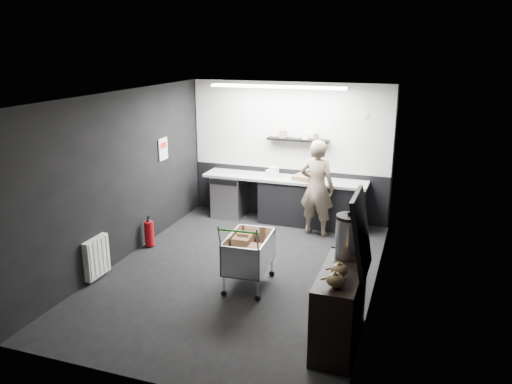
% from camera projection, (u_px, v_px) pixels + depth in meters
% --- Properties ---
extents(floor, '(5.50, 5.50, 0.00)m').
position_uv_depth(floor, '(241.00, 272.00, 7.70)').
color(floor, black).
rests_on(floor, ground).
extents(ceiling, '(5.50, 5.50, 0.00)m').
position_uv_depth(ceiling, '(239.00, 95.00, 6.93)').
color(ceiling, silver).
rests_on(ceiling, wall_back).
extents(wall_back, '(5.50, 0.00, 5.50)m').
position_uv_depth(wall_back, '(289.00, 151.00, 9.81)').
color(wall_back, black).
rests_on(wall_back, floor).
extents(wall_front, '(5.50, 0.00, 5.50)m').
position_uv_depth(wall_front, '(139.00, 264.00, 4.82)').
color(wall_front, black).
rests_on(wall_front, floor).
extents(wall_left, '(0.00, 5.50, 5.50)m').
position_uv_depth(wall_left, '(122.00, 177.00, 7.94)').
color(wall_left, black).
rests_on(wall_left, floor).
extents(wall_right, '(0.00, 5.50, 5.50)m').
position_uv_depth(wall_right, '(379.00, 202.00, 6.69)').
color(wall_right, black).
rests_on(wall_right, floor).
extents(kitchen_wall_panel, '(3.95, 0.02, 1.70)m').
position_uv_depth(kitchen_wall_panel, '(289.00, 126.00, 9.65)').
color(kitchen_wall_panel, silver).
rests_on(kitchen_wall_panel, wall_back).
extents(dado_panel, '(3.95, 0.02, 1.00)m').
position_uv_depth(dado_panel, '(288.00, 193.00, 10.03)').
color(dado_panel, black).
rests_on(dado_panel, wall_back).
extents(floating_shelf, '(1.20, 0.22, 0.04)m').
position_uv_depth(floating_shelf, '(298.00, 140.00, 9.55)').
color(floating_shelf, black).
rests_on(floating_shelf, wall_back).
extents(wall_clock, '(0.20, 0.03, 0.20)m').
position_uv_depth(wall_clock, '(363.00, 114.00, 9.12)').
color(wall_clock, white).
rests_on(wall_clock, wall_back).
extents(poster, '(0.02, 0.30, 0.40)m').
position_uv_depth(poster, '(163.00, 149.00, 9.05)').
color(poster, white).
rests_on(poster, wall_left).
extents(poster_red_band, '(0.02, 0.22, 0.10)m').
position_uv_depth(poster_red_band, '(163.00, 145.00, 9.03)').
color(poster_red_band, red).
rests_on(poster_red_band, poster).
extents(radiator, '(0.10, 0.50, 0.60)m').
position_uv_depth(radiator, '(97.00, 257.00, 7.39)').
color(radiator, white).
rests_on(radiator, wall_left).
extents(ceiling_strip, '(2.40, 0.20, 0.04)m').
position_uv_depth(ceiling_strip, '(277.00, 87.00, 8.61)').
color(ceiling_strip, white).
rests_on(ceiling_strip, ceiling).
extents(prep_counter, '(3.20, 0.61, 0.90)m').
position_uv_depth(prep_counter, '(291.00, 200.00, 9.72)').
color(prep_counter, black).
rests_on(prep_counter, floor).
extents(person, '(0.71, 0.52, 1.77)m').
position_uv_depth(person, '(317.00, 188.00, 9.00)').
color(person, '#C0B198').
rests_on(person, floor).
extents(shopping_cart, '(0.61, 0.97, 1.05)m').
position_uv_depth(shopping_cart, '(248.00, 254.00, 7.13)').
color(shopping_cart, silver).
rests_on(shopping_cart, floor).
extents(sideboard, '(0.53, 1.23, 1.84)m').
position_uv_depth(sideboard, '(341.00, 297.00, 5.76)').
color(sideboard, black).
rests_on(sideboard, floor).
extents(fire_extinguisher, '(0.16, 0.16, 0.53)m').
position_uv_depth(fire_extinguisher, '(149.00, 232.00, 8.60)').
color(fire_extinguisher, '#B10B12').
rests_on(fire_extinguisher, floor).
extents(cardboard_box, '(0.53, 0.44, 0.09)m').
position_uv_depth(cardboard_box, '(307.00, 178.00, 9.44)').
color(cardboard_box, '#886648').
rests_on(cardboard_box, prep_counter).
extents(pink_tub, '(0.19, 0.19, 0.19)m').
position_uv_depth(pink_tub, '(274.00, 172.00, 9.67)').
color(pink_tub, silver).
rests_on(pink_tub, prep_counter).
extents(white_container, '(0.18, 0.15, 0.14)m').
position_uv_depth(white_container, '(271.00, 174.00, 9.65)').
color(white_container, white).
rests_on(white_container, prep_counter).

